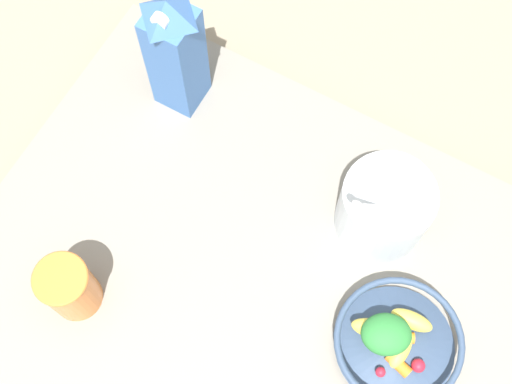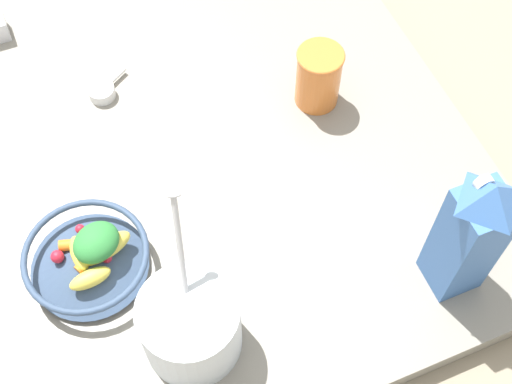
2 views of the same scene
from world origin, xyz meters
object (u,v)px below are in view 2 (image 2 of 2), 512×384
(fruit_bowl, at_px, (89,258))
(yogurt_tub, at_px, (190,324))
(milk_carton, at_px, (470,235))
(drinking_cup, at_px, (318,76))

(fruit_bowl, relative_size, yogurt_tub, 0.73)
(milk_carton, xyz_separation_m, yogurt_tub, (0.39, -0.05, -0.06))
(fruit_bowl, distance_m, yogurt_tub, 0.20)
(fruit_bowl, xyz_separation_m, milk_carton, (-0.49, 0.22, 0.09))
(fruit_bowl, height_order, drinking_cup, drinking_cup)
(drinking_cup, bearing_deg, fruit_bowl, 20.16)
(fruit_bowl, bearing_deg, milk_carton, 156.42)
(milk_carton, xyz_separation_m, drinking_cup, (0.04, -0.38, -0.07))
(milk_carton, distance_m, yogurt_tub, 0.40)
(yogurt_tub, distance_m, drinking_cup, 0.48)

